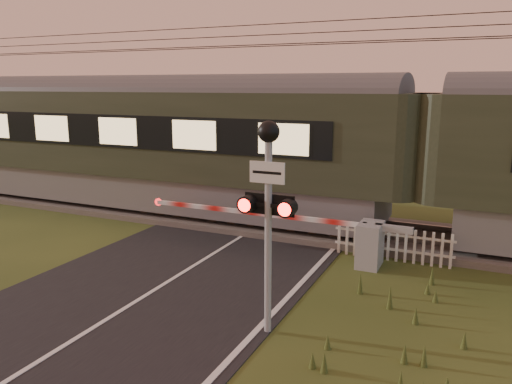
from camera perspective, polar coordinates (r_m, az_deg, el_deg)
The scene contains 8 objects.
ground at distance 10.77m, azimuth -13.25°, elevation -12.00°, with size 160.00×160.00×0.00m, color #2E3E17.
road at distance 10.59m, azimuth -13.96°, elevation -12.41°, with size 6.00×140.00×0.03m.
track_bed at distance 16.05m, azimuth 0.98°, elevation -3.32°, with size 140.00×3.40×0.39m.
overhead_wires at distance 15.53m, azimuth 1.05°, elevation 17.23°, with size 120.00×0.62×0.62m.
train at distance 14.39m, azimuth 18.50°, elevation 3.96°, with size 46.59×3.21×4.35m.
boom_gate at distance 12.55m, azimuth 11.23°, elevation -5.39°, with size 7.27×0.84×1.12m.
crossing_signal at distance 8.42m, azimuth 1.42°, elevation 0.15°, with size 0.96×0.37×3.77m.
picket_fence at distance 13.03m, azimuth 15.36°, elevation -5.75°, with size 2.96×0.07×0.87m.
Camera 1 is at (6.15, -7.70, 4.35)m, focal length 35.00 mm.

